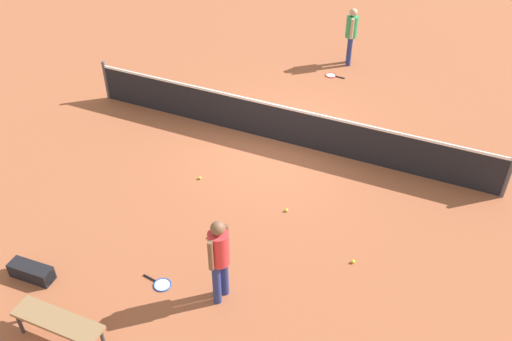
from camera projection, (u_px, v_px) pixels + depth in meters
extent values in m
plane|color=#9E5638|center=(280.00, 141.00, 12.99)|extent=(40.00, 40.00, 0.00)
cylinder|color=#4C4C51|center=(106.00, 80.00, 14.32)|extent=(0.09, 0.09, 1.07)
cylinder|color=#4C4C51|center=(508.00, 176.00, 11.02)|extent=(0.09, 0.09, 1.07)
cube|color=black|center=(281.00, 125.00, 12.72)|extent=(10.00, 0.02, 0.91)
cube|color=white|center=(282.00, 107.00, 12.43)|extent=(10.00, 0.04, 0.06)
cylinder|color=navy|center=(217.00, 284.00, 8.89)|extent=(0.16, 0.16, 0.85)
cylinder|color=navy|center=(224.00, 275.00, 9.04)|extent=(0.16, 0.16, 0.85)
cylinder|color=red|center=(219.00, 248.00, 8.52)|extent=(0.38, 0.38, 0.62)
cylinder|color=brown|center=(211.00, 256.00, 8.36)|extent=(0.10, 0.10, 0.58)
cylinder|color=brown|center=(226.00, 239.00, 8.65)|extent=(0.10, 0.10, 0.58)
sphere|color=brown|center=(218.00, 228.00, 8.26)|extent=(0.26, 0.26, 0.23)
cylinder|color=navy|center=(349.00, 49.00, 16.14)|extent=(0.17, 0.17, 0.85)
cylinder|color=navy|center=(349.00, 52.00, 15.97)|extent=(0.17, 0.17, 0.85)
cylinder|color=#339959|center=(352.00, 27.00, 15.61)|extent=(0.42, 0.42, 0.62)
cylinder|color=tan|center=(352.00, 23.00, 15.77)|extent=(0.11, 0.11, 0.58)
cylinder|color=tan|center=(352.00, 29.00, 15.43)|extent=(0.11, 0.11, 0.58)
sphere|color=tan|center=(353.00, 12.00, 15.35)|extent=(0.29, 0.29, 0.23)
torus|color=blue|center=(162.00, 285.00, 9.41)|extent=(0.35, 0.35, 0.02)
cylinder|color=silver|center=(162.00, 285.00, 9.41)|extent=(0.30, 0.30, 0.00)
cylinder|color=black|center=(150.00, 278.00, 9.53)|extent=(0.28, 0.07, 0.03)
torus|color=red|center=(331.00, 75.00, 15.68)|extent=(0.33, 0.33, 0.02)
cylinder|color=silver|center=(331.00, 75.00, 15.68)|extent=(0.28, 0.28, 0.00)
cylinder|color=black|center=(340.00, 77.00, 15.57)|extent=(0.28, 0.05, 0.03)
sphere|color=#C6E033|center=(200.00, 178.00, 11.79)|extent=(0.07, 0.07, 0.07)
sphere|color=#C6E033|center=(210.00, 237.00, 10.33)|extent=(0.07, 0.07, 0.07)
sphere|color=#C6E033|center=(353.00, 262.00, 9.82)|extent=(0.07, 0.07, 0.07)
sphere|color=#C6E033|center=(286.00, 210.00, 10.94)|extent=(0.07, 0.07, 0.07)
cube|color=olive|center=(57.00, 321.00, 8.28)|extent=(1.51, 0.43, 0.06)
cylinder|color=#333338|center=(20.00, 324.00, 8.52)|extent=(0.06, 0.06, 0.42)
cylinder|color=#333338|center=(33.00, 309.00, 8.74)|extent=(0.06, 0.06, 0.42)
cylinder|color=#333338|center=(102.00, 337.00, 8.32)|extent=(0.06, 0.06, 0.42)
cube|color=black|center=(31.00, 272.00, 9.48)|extent=(0.82, 0.33, 0.28)
cylinder|color=black|center=(48.00, 277.00, 9.38)|extent=(0.12, 0.27, 0.27)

